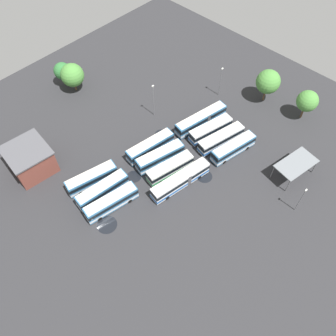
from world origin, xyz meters
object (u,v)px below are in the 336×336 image
bus_row0_slot2 (221,139)px  bus_row1_slot2 (170,168)px  bus_row0_slot3 (233,148)px  tree_north_edge (72,75)px  depot_building (30,159)px  bus_row2_slot2 (111,202)px  maintenance_shelter (296,164)px  lamp_post_by_building (301,199)px  tree_south_edge (307,101)px  tree_west_edge (62,71)px  bus_row1_slot1 (160,157)px  lamp_post_far_corner (221,81)px  tree_northeast (268,82)px  bus_row0_slot1 (210,129)px  bus_row0_slot0 (201,119)px  bus_row2_slot1 (102,190)px  bus_row1_slot0 (150,147)px  bus_row2_slot0 (92,178)px  lamp_post_near_entrance (153,99)px  bus_row1_slot3 (181,180)px

bus_row0_slot2 → bus_row1_slot2: bearing=-10.9°
bus_row0_slot3 → tree_north_edge: size_ratio=1.48×
depot_building → bus_row2_slot2: bearing=105.2°
maintenance_shelter → lamp_post_by_building: 9.11m
tree_south_edge → tree_west_edge: bearing=-58.0°
bus_row1_slot2 → bus_row0_slot3: bearing=155.1°
bus_row1_slot1 → lamp_post_by_building: lamp_post_by_building is taller
bus_row1_slot1 → bus_row2_slot2: size_ratio=1.00×
lamp_post_far_corner → tree_northeast: tree_northeast is taller
bus_row0_slot1 → bus_row1_slot2: 15.22m
depot_building → tree_west_edge: size_ratio=1.53×
bus_row1_slot1 → tree_west_edge: 38.01m
bus_row0_slot0 → depot_building: (36.53, -18.61, 1.41)m
bus_row0_slot3 → bus_row2_slot2: 30.59m
tree_south_edge → tree_north_edge: tree_south_edge is taller
bus_row0_slot0 → maintenance_shelter: 25.00m
bus_row0_slot1 → lamp_post_by_building: lamp_post_by_building is taller
bus_row2_slot1 → lamp_post_far_corner: lamp_post_far_corner is taller
bus_row2_slot1 → tree_south_edge: bearing=159.6°
bus_row1_slot2 → lamp_post_far_corner: bearing=-163.3°
bus_row1_slot2 → lamp_post_by_building: size_ratio=1.48×
bus_row0_slot0 → depot_building: bearing=-27.0°
bus_row2_slot2 → bus_row1_slot0: bearing=-163.3°
bus_row0_slot2 → tree_north_edge: bearing=-73.6°
bus_row0_slot1 → bus_row1_slot2: same height
bus_row0_slot3 → bus_row1_slot0: bearing=-47.6°
bus_row2_slot1 → tree_north_edge: (-16.72, -31.48, 3.11)m
tree_northeast → bus_row0_slot1: bearing=-7.0°
tree_south_edge → tree_north_edge: bearing=-56.4°
depot_building → maintenance_shelter: depot_building is taller
bus_row2_slot1 → tree_northeast: (-48.64, 7.86, 4.27)m
bus_row1_slot0 → maintenance_shelter: (-17.17, 27.69, 2.16)m
bus_row2_slot1 → lamp_post_far_corner: size_ratio=1.39×
bus_row0_slot3 → tree_west_edge: tree_west_edge is taller
bus_row0_slot2 → tree_northeast: bearing=-176.2°
bus_row1_slot1 → maintenance_shelter: 29.88m
bus_row2_slot0 → tree_northeast: bearing=166.2°
lamp_post_near_entrance → tree_west_edge: lamp_post_near_entrance is taller
bus_row1_slot3 → tree_west_edge: 45.82m
bus_row0_slot3 → bus_row1_slot0: 19.29m
bus_row1_slot3 → tree_south_edge: size_ratio=1.79×
bus_row0_slot0 → bus_row0_slot1: 3.94m
lamp_post_near_entrance → lamp_post_far_corner: bearing=157.2°
bus_row1_slot0 → bus_row1_slot1: (0.54, 3.71, -0.00)m
tree_south_edge → bus_row1_slot0: bearing=-29.8°
maintenance_shelter → lamp_post_near_entrance: bearing=-77.6°
bus_row0_slot3 → tree_south_edge: tree_south_edge is taller
bus_row1_slot0 → bus_row2_slot1: size_ratio=1.02×
tree_south_edge → bus_row0_slot3: bearing=-14.3°
bus_row1_slot1 → lamp_post_by_building: size_ratio=1.55×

